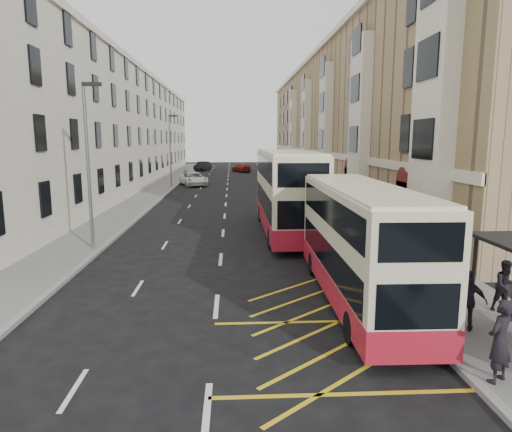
{
  "coord_description": "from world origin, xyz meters",
  "views": [
    {
      "loc": [
        0.55,
        -10.54,
        5.51
      ],
      "look_at": [
        1.53,
        7.95,
        2.37
      ],
      "focal_mm": 32.0,
      "sensor_mm": 36.0,
      "label": 1
    }
  ],
  "objects": [
    {
      "name": "pedestrian_far",
      "position": [
        7.15,
        1.37,
        1.02
      ],
      "size": [
        1.09,
        0.92,
        1.74
      ],
      "primitive_type": "imported",
      "rotation": [
        0.0,
        0.0,
        2.56
      ],
      "color": "black",
      "rests_on": "pavement_right"
    },
    {
      "name": "street_lamp_near",
      "position": [
        -6.35,
        12.0,
        4.64
      ],
      "size": [
        0.93,
        0.18,
        8.0
      ],
      "color": "slate",
      "rests_on": "pavement_left"
    },
    {
      "name": "white_van",
      "position": [
        -4.0,
        44.2,
        0.79
      ],
      "size": [
        4.08,
        6.15,
        1.57
      ],
      "primitive_type": "imported",
      "rotation": [
        0.0,
        0.0,
        0.28
      ],
      "color": "white",
      "rests_on": "ground"
    },
    {
      "name": "double_decker_front",
      "position": [
        4.82,
        4.15,
        2.04
      ],
      "size": [
        2.44,
        10.08,
        4.01
      ],
      "rotation": [
        0.0,
        0.0,
        -0.01
      ],
      "color": "beige",
      "rests_on": "ground"
    },
    {
      "name": "street_lamp_far",
      "position": [
        -6.35,
        42.0,
        4.64
      ],
      "size": [
        0.93,
        0.18,
        8.0
      ],
      "color": "slate",
      "rests_on": "pavement_left"
    },
    {
      "name": "pedestrian_near",
      "position": [
        6.43,
        -1.39,
        1.11
      ],
      "size": [
        0.84,
        0.77,
        1.92
      ],
      "primitive_type": "imported",
      "rotation": [
        0.0,
        0.0,
        3.73
      ],
      "color": "black",
      "rests_on": "pavement_right"
    },
    {
      "name": "kerb_left",
      "position": [
        -6.0,
        30.0,
        0.07
      ],
      "size": [
        0.25,
        120.0,
        0.15
      ],
      "primitive_type": "cube",
      "color": "gray",
      "rests_on": "ground"
    },
    {
      "name": "kerb_right",
      "position": [
        6.0,
        30.0,
        0.07
      ],
      "size": [
        0.25,
        120.0,
        0.15
      ],
      "primitive_type": "cube",
      "color": "gray",
      "rests_on": "ground"
    },
    {
      "name": "car_red",
      "position": [
        2.15,
        66.69,
        0.69
      ],
      "size": [
        3.54,
        5.16,
        1.39
      ],
      "primitive_type": "imported",
      "rotation": [
        0.0,
        0.0,
        3.51
      ],
      "color": "maroon",
      "rests_on": "ground"
    },
    {
      "name": "car_silver",
      "position": [
        -5.2,
        52.71,
        0.74
      ],
      "size": [
        2.53,
        4.61,
        1.49
      ],
      "primitive_type": "imported",
      "rotation": [
        0.0,
        0.0,
        0.19
      ],
      "color": "#A5A9AD",
      "rests_on": "ground"
    },
    {
      "name": "car_dark",
      "position": [
        -4.61,
        70.62,
        0.79
      ],
      "size": [
        3.0,
        5.08,
        1.58
      ],
      "primitive_type": "imported",
      "rotation": [
        0.0,
        0.0,
        -0.3
      ],
      "color": "black",
      "rests_on": "ground"
    },
    {
      "name": "double_decker_rear",
      "position": [
        3.75,
        15.8,
        2.46
      ],
      "size": [
        2.81,
        12.13,
        4.83
      ],
      "rotation": [
        0.0,
        0.0,
        0.0
      ],
      "color": "beige",
      "rests_on": "ground"
    },
    {
      "name": "ground",
      "position": [
        0.0,
        0.0,
        0.0
      ],
      "size": [
        200.0,
        200.0,
        0.0
      ],
      "primitive_type": "plane",
      "color": "black",
      "rests_on": "ground"
    },
    {
      "name": "terrace_right",
      "position": [
        14.88,
        45.38,
        7.52
      ],
      "size": [
        10.75,
        79.0,
        15.25
      ],
      "color": "tan",
      "rests_on": "ground"
    },
    {
      "name": "terrace_left",
      "position": [
        -13.43,
        45.5,
        6.52
      ],
      "size": [
        9.18,
        79.0,
        13.25
      ],
      "color": "silver",
      "rests_on": "ground"
    },
    {
      "name": "pavement_right",
      "position": [
        8.0,
        30.0,
        0.07
      ],
      "size": [
        4.0,
        120.0,
        0.15
      ],
      "primitive_type": "cube",
      "color": "slate",
      "rests_on": "ground"
    },
    {
      "name": "road_markings",
      "position": [
        0.0,
        45.0,
        0.01
      ],
      "size": [
        10.0,
        110.0,
        0.01
      ],
      "primitive_type": null,
      "color": "silver",
      "rests_on": "ground"
    },
    {
      "name": "pedestrian_mid",
      "position": [
        9.1,
        2.72,
        0.97
      ],
      "size": [
        0.8,
        0.62,
        1.64
      ],
      "primitive_type": "imported",
      "rotation": [
        0.0,
        0.0,
        0.0
      ],
      "color": "black",
      "rests_on": "pavement_right"
    },
    {
      "name": "pavement_left",
      "position": [
        -7.5,
        30.0,
        0.07
      ],
      "size": [
        3.0,
        120.0,
        0.15
      ],
      "primitive_type": "cube",
      "color": "slate",
      "rests_on": "ground"
    },
    {
      "name": "guard_railing",
      "position": [
        6.25,
        5.75,
        0.86
      ],
      "size": [
        0.06,
        6.56,
        1.01
      ],
      "color": "red",
      "rests_on": "pavement_right"
    }
  ]
}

